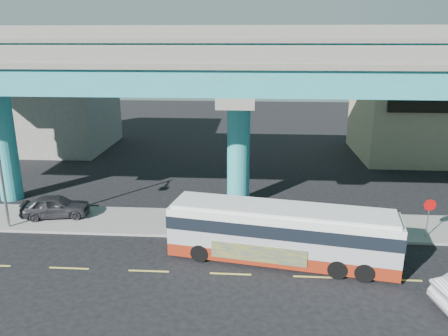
{
  "coord_description": "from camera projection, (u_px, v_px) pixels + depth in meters",
  "views": [
    {
      "loc": [
        0.97,
        -18.95,
        10.9
      ],
      "look_at": [
        -0.61,
        4.0,
        4.05
      ],
      "focal_mm": 35.0,
      "sensor_mm": 36.0,
      "label": 1
    }
  ],
  "objects": [
    {
      "name": "building_concrete",
      "position": [
        47.0,
        104.0,
        44.28
      ],
      "size": [
        12.0,
        10.0,
        9.0
      ],
      "primitive_type": "cube",
      "color": "gray",
      "rests_on": "ground"
    },
    {
      "name": "parked_car",
      "position": [
        55.0,
        206.0,
        27.21
      ],
      "size": [
        3.16,
        4.72,
        1.4
      ],
      "primitive_type": "imported",
      "rotation": [
        0.0,
        0.0,
        1.76
      ],
      "color": "#2E2E33",
      "rests_on": "sidewalk"
    },
    {
      "name": "building_beige",
      "position": [
        435.0,
        120.0,
        41.08
      ],
      "size": [
        14.0,
        10.23,
        7.0
      ],
      "color": "tan",
      "rests_on": "ground"
    },
    {
      "name": "stop_sign",
      "position": [
        429.0,
        210.0,
        24.08
      ],
      "size": [
        0.69,
        0.08,
        2.29
      ],
      "rotation": [
        0.0,
        0.0,
        -0.36
      ],
      "color": "gray",
      "rests_on": "sidewalk"
    },
    {
      "name": "sidewalk",
      "position": [
        236.0,
        224.0,
        26.54
      ],
      "size": [
        70.0,
        4.0,
        0.15
      ],
      "primitive_type": "cube",
      "color": "gray",
      "rests_on": "ground"
    },
    {
      "name": "viaduct",
      "position": [
        239.0,
        67.0,
        27.4
      ],
      "size": [
        52.0,
        12.4,
        11.7
      ],
      "color": "teal",
      "rests_on": "ground"
    },
    {
      "name": "ground",
      "position": [
        231.0,
        271.0,
        21.3
      ],
      "size": [
        120.0,
        120.0,
        0.0
      ],
      "primitive_type": "plane",
      "color": "black",
      "rests_on": "ground"
    },
    {
      "name": "transit_bus",
      "position": [
        281.0,
        232.0,
        21.86
      ],
      "size": [
        11.6,
        4.38,
        2.92
      ],
      "rotation": [
        0.0,
        0.0,
        -0.17
      ],
      "color": "maroon",
      "rests_on": "ground"
    },
    {
      "name": "lane_markings",
      "position": [
        231.0,
        274.0,
        21.01
      ],
      "size": [
        58.0,
        0.12,
        0.01
      ],
      "color": "#D8C64C",
      "rests_on": "ground"
    }
  ]
}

